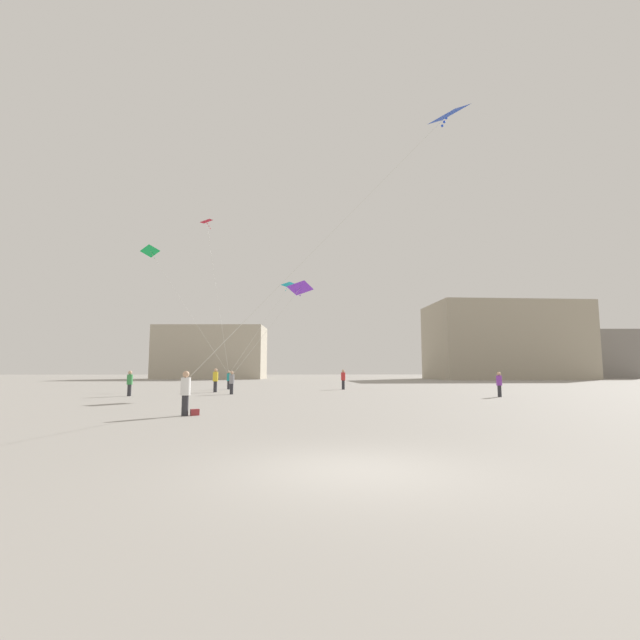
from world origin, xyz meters
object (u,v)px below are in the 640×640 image
object	(u,v)px
person_in_purple	(499,383)
building_right_hall	(565,355)
building_left_hall	(211,353)
building_centre_hall	(504,342)
kite_cobalt_delta	(442,120)
kite_crimson_delta	(207,226)
person_in_green	(130,382)
handbag_beside_flyer	(195,412)
person_in_teal	(229,379)
kite_cyan_delta	(288,286)
kite_violet_delta	(299,289)
person_in_red	(343,378)
kite_emerald_delta	(152,254)
person_in_yellow	(215,379)
person_in_grey	(232,382)
person_in_white	(185,391)

from	to	relation	value
person_in_purple	building_right_hall	world-z (taller)	building_right_hall
person_in_purple	building_left_hall	xyz separation A→B (m)	(-30.37, 56.32, 4.03)
building_centre_hall	kite_cobalt_delta	bearing A→B (deg)	-115.47
building_right_hall	kite_crimson_delta	bearing A→B (deg)	-141.10
person_in_green	handbag_beside_flyer	distance (m)	14.63
building_left_hall	person_in_teal	bearing A→B (deg)	-75.93
building_left_hall	person_in_purple	bearing A→B (deg)	-61.67
handbag_beside_flyer	kite_crimson_delta	bearing A→B (deg)	102.50
building_left_hall	handbag_beside_flyer	distance (m)	68.96
person_in_purple	building_centre_hall	distance (m)	57.62
person_in_teal	kite_cyan_delta	bearing A→B (deg)	106.57
kite_crimson_delta	kite_violet_delta	bearing A→B (deg)	-43.53
person_in_red	kite_emerald_delta	xyz separation A→B (m)	(-18.07, 3.00, 11.82)
building_left_hall	kite_cyan_delta	bearing A→B (deg)	-67.60
building_right_hall	building_centre_hall	bearing A→B (deg)	-147.28
kite_cobalt_delta	building_centre_hall	size ratio (longest dim) A/B	0.40
person_in_red	kite_emerald_delta	world-z (taller)	kite_emerald_delta
kite_crimson_delta	handbag_beside_flyer	size ratio (longest dim) A/B	45.73
person_in_yellow	kite_cobalt_delta	world-z (taller)	kite_cobalt_delta
person_in_green	kite_violet_delta	xyz separation A→B (m)	(11.05, 2.69, 6.76)
person_in_red	kite_cobalt_delta	xyz separation A→B (m)	(2.16, -22.86, 10.52)
kite_violet_delta	kite_emerald_delta	bearing A→B (deg)	145.99
building_left_hall	kite_emerald_delta	bearing A→B (deg)	-85.67
person_in_grey	kite_cobalt_delta	size ratio (longest dim) A/B	0.15
person_in_green	kite_emerald_delta	world-z (taller)	kite_emerald_delta
kite_emerald_delta	person_in_grey	bearing A→B (deg)	-47.26
kite_cobalt_delta	person_in_purple	bearing A→B (deg)	59.89
person_in_teal	kite_cyan_delta	xyz separation A→B (m)	(4.92, 5.62, 9.37)
person_in_grey	kite_violet_delta	bearing A→B (deg)	66.81
person_in_grey	kite_emerald_delta	bearing A→B (deg)	-169.33
kite_crimson_delta	person_in_purple	bearing A→B (deg)	-30.29
building_left_hall	handbag_beside_flyer	world-z (taller)	building_left_hall
kite_emerald_delta	kite_cobalt_delta	distance (m)	32.86
person_in_red	kite_cyan_delta	bearing A→B (deg)	-129.02
person_in_teal	person_in_red	world-z (taller)	person_in_red
person_in_red	kite_crimson_delta	world-z (taller)	kite_crimson_delta
person_in_red	building_right_hall	bearing A→B (deg)	147.63
person_in_white	kite_cobalt_delta	bearing A→B (deg)	149.61
person_in_white	person_in_grey	world-z (taller)	person_in_white
person_in_white	person_in_green	size ratio (longest dim) A/B	1.02
building_left_hall	building_centre_hall	bearing A→B (deg)	-4.35
person_in_teal	kite_crimson_delta	distance (m)	14.55
person_in_yellow	person_in_teal	bearing A→B (deg)	-85.36
kite_crimson_delta	person_in_grey	bearing A→B (deg)	-65.56
person_in_grey	person_in_red	xyz separation A→B (m)	(8.44, 7.42, 0.06)
kite_violet_delta	building_centre_hall	distance (m)	60.26
person_in_yellow	handbag_beside_flyer	size ratio (longest dim) A/B	5.67
person_in_teal	kite_cobalt_delta	size ratio (longest dim) A/B	0.15
kite_emerald_delta	handbag_beside_flyer	xyz separation A→B (m)	(10.72, -24.96, -12.65)
person_in_grey	person_in_red	distance (m)	11.24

